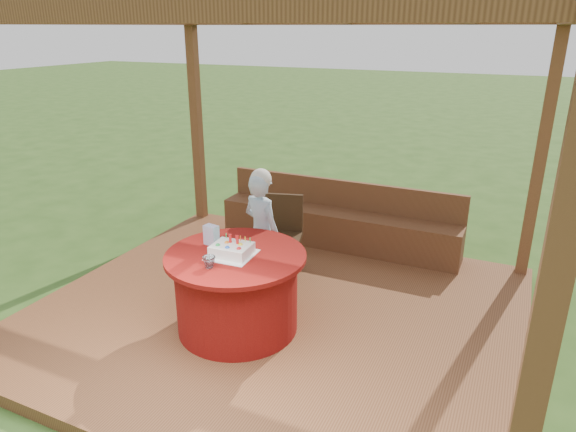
# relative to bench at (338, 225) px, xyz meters

# --- Properties ---
(ground) EXTENTS (60.00, 60.00, 0.00)m
(ground) POSITION_rel_bench_xyz_m (0.00, -1.72, -0.38)
(ground) COLOR #2A4B19
(ground) RESTS_ON ground
(deck) EXTENTS (4.50, 4.00, 0.12)m
(deck) POSITION_rel_bench_xyz_m (0.00, -1.72, -0.32)
(deck) COLOR brown
(deck) RESTS_ON ground
(pergola) EXTENTS (4.50, 4.00, 2.72)m
(pergola) POSITION_rel_bench_xyz_m (0.00, -1.72, 2.02)
(pergola) COLOR brown
(pergola) RESTS_ON deck
(bench) EXTENTS (3.00, 0.42, 0.80)m
(bench) POSITION_rel_bench_xyz_m (0.00, 0.00, 0.00)
(bench) COLOR brown
(bench) RESTS_ON deck
(table) EXTENTS (1.23, 1.23, 0.73)m
(table) POSITION_rel_bench_xyz_m (-0.18, -2.16, 0.11)
(table) COLOR maroon
(table) RESTS_ON deck
(chair) EXTENTS (0.51, 0.51, 0.87)m
(chair) POSITION_rel_bench_xyz_m (-0.31, -0.93, 0.21)
(chair) COLOR #322010
(chair) RESTS_ON deck
(elderly_woman) EXTENTS (0.53, 0.43, 1.29)m
(elderly_woman) POSITION_rel_bench_xyz_m (-0.33, -1.39, 0.39)
(elderly_woman) COLOR #93BFDA
(elderly_woman) RESTS_ON deck
(birthday_cake) EXTENTS (0.39, 0.39, 0.17)m
(birthday_cake) POSITION_rel_bench_xyz_m (-0.19, -2.20, 0.52)
(birthday_cake) COLOR white
(birthday_cake) RESTS_ON table
(gift_bag) EXTENTS (0.14, 0.10, 0.18)m
(gift_bag) POSITION_rel_bench_xyz_m (-0.48, -2.07, 0.56)
(gift_bag) COLOR #CC84BC
(gift_bag) RESTS_ON table
(drinking_glass) EXTENTS (0.12, 0.12, 0.10)m
(drinking_glass) POSITION_rel_bench_xyz_m (-0.24, -2.48, 0.52)
(drinking_glass) COLOR white
(drinking_glass) RESTS_ON table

